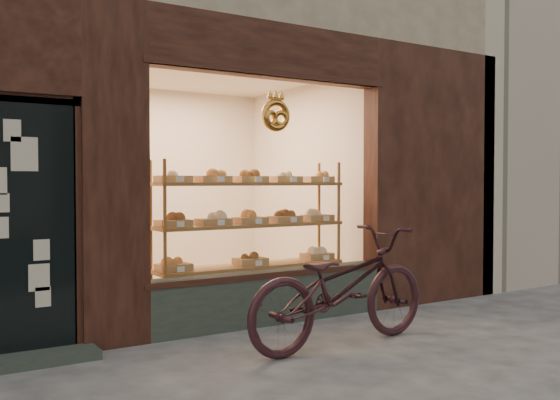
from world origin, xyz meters
TOP-DOWN VIEW (x-y plane):
  - ground at (0.00, 0.00)m, footprint 90.00×90.00m
  - neighbor_right at (9.60, 5.50)m, footprint 12.00×7.00m
  - display_shelf at (0.45, 2.55)m, footprint 2.20×0.45m
  - bicycle at (0.51, 1.02)m, footprint 2.06×0.85m

SIDE VIEW (x-z plane):
  - ground at x=0.00m, z-range 0.00..0.00m
  - bicycle at x=0.51m, z-range 0.00..1.06m
  - display_shelf at x=0.45m, z-range 0.04..1.74m
  - neighbor_right at x=9.60m, z-range 0.00..9.00m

